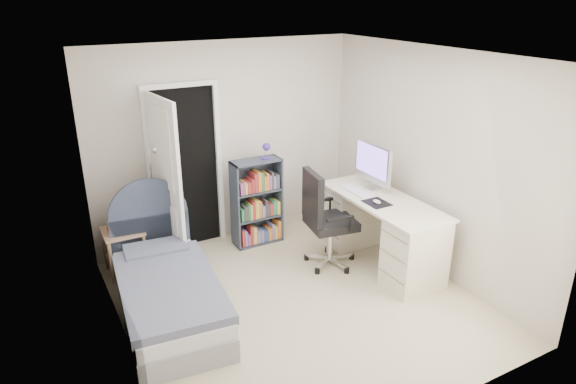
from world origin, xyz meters
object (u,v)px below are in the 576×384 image
bed (167,290)px  floor_lamp (158,216)px  nightstand (122,240)px  desk (380,228)px  office_chair (324,215)px  bookcase (258,205)px

bed → floor_lamp: bearing=77.5°
nightstand → floor_lamp: floor_lamp is taller
desk → office_chair: bearing=156.9°
bed → nightstand: 1.04m
nightstand → bookcase: 1.68m
bed → floor_lamp: (0.24, 1.10, 0.32)m
nightstand → desk: bearing=-24.1°
floor_lamp → desk: size_ratio=0.85×
floor_lamp → desk: (2.26, -1.29, -0.14)m
bed → bookcase: 1.78m
bed → office_chair: bearing=2.1°
bed → office_chair: size_ratio=1.67×
office_chair → desk: bearing=-23.1°
desk → office_chair: size_ratio=1.43×
nightstand → bookcase: (1.67, -0.03, 0.09)m
bookcase → office_chair: 1.00m
nightstand → bed: bearing=-78.8°
floor_lamp → desk: floor_lamp is taller
nightstand → bookcase: bearing=-1.2°
nightstand → office_chair: size_ratio=0.54×
bed → desk: desk is taller
nightstand → desk: size_ratio=0.38×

